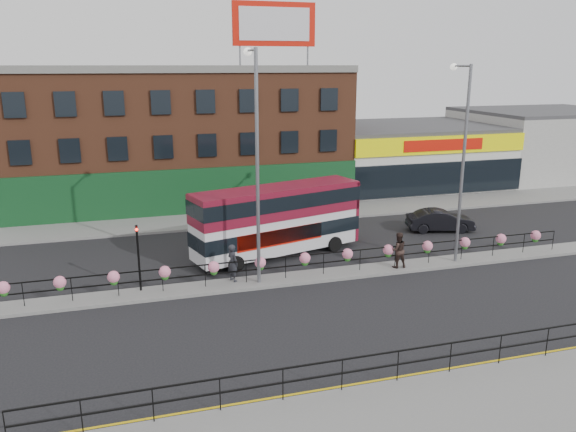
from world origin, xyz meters
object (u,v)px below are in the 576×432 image
object	(u,v)px
car	(440,220)
pedestrian_a	(233,263)
double_decker_bus	(278,214)
pedestrian_b	(398,250)
lamp_column_west	(256,148)
lamp_column_east	(461,147)

from	to	relation	value
car	pedestrian_a	bearing A→B (deg)	123.25
pedestrian_a	double_decker_bus	bearing A→B (deg)	-67.61
double_decker_bus	car	world-z (taller)	double_decker_bus
pedestrian_b	lamp_column_west	distance (m)	9.34
lamp_column_west	lamp_column_east	world-z (taller)	lamp_column_west
car	pedestrian_a	xyz separation A→B (m)	(-14.61, -5.19, 0.39)
lamp_column_west	lamp_column_east	size ratio (longest dim) A/B	1.07
pedestrian_a	pedestrian_b	xyz separation A→B (m)	(8.64, -0.53, 0.02)
pedestrian_a	lamp_column_west	world-z (taller)	lamp_column_west
double_decker_bus	car	distance (m)	11.61
car	pedestrian_a	world-z (taller)	pedestrian_a
double_decker_bus	pedestrian_b	world-z (taller)	double_decker_bus
car	double_decker_bus	bearing A→B (deg)	112.28
car	lamp_column_east	bearing A→B (deg)	169.18
double_decker_bus	lamp_column_east	distance (m)	10.37
lamp_column_west	double_decker_bus	bearing A→B (deg)	60.91
double_decker_bus	pedestrian_a	distance (m)	4.95
pedestrian_a	pedestrian_b	bearing A→B (deg)	-117.99
pedestrian_b	lamp_column_east	distance (m)	6.25
pedestrian_a	lamp_column_east	size ratio (longest dim) A/B	0.18
lamp_column_east	lamp_column_west	bearing A→B (deg)	179.99
pedestrian_a	lamp_column_west	bearing A→B (deg)	-126.90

